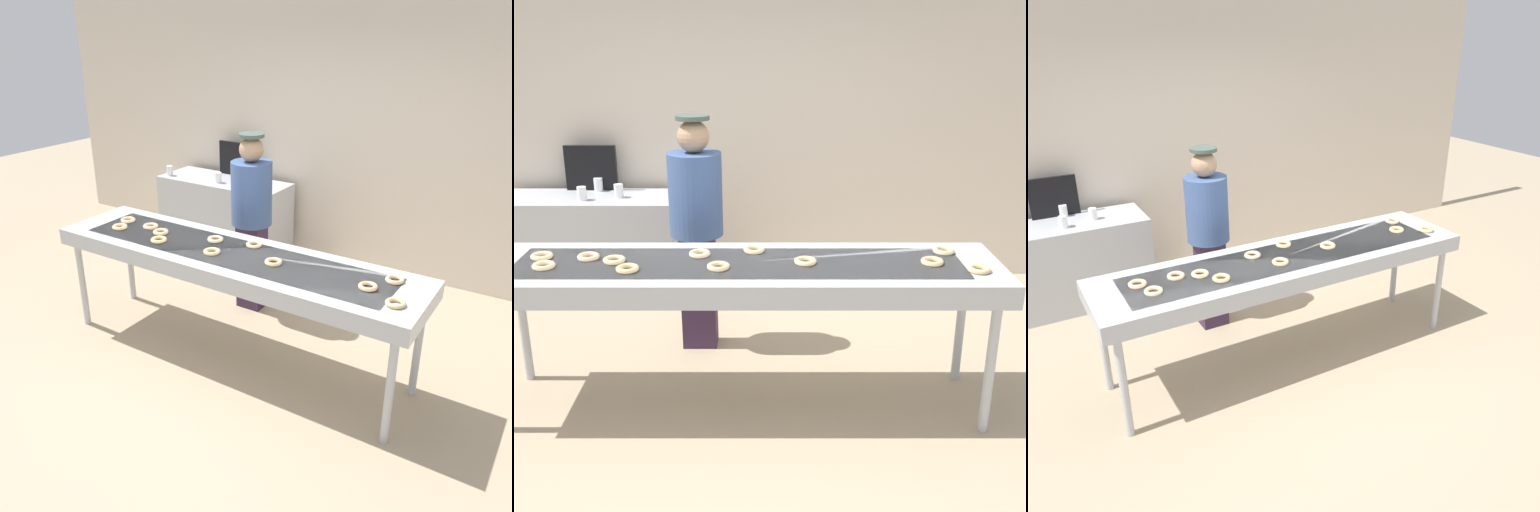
% 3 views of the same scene
% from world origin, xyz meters
% --- Properties ---
extents(ground_plane, '(16.00, 16.00, 0.00)m').
position_xyz_m(ground_plane, '(0.00, 0.00, 0.00)').
color(ground_plane, tan).
extents(back_wall, '(8.00, 0.12, 3.11)m').
position_xyz_m(back_wall, '(0.00, 2.27, 1.55)').
color(back_wall, beige).
rests_on(back_wall, ground).
extents(fryer_conveyor, '(2.98, 0.74, 0.91)m').
position_xyz_m(fryer_conveyor, '(0.00, 0.00, 0.84)').
color(fryer_conveyor, '#B7BABF').
rests_on(fryer_conveyor, ground).
extents(plain_donut_0, '(0.16, 0.16, 0.03)m').
position_xyz_m(plain_donut_0, '(-0.60, -0.13, 0.93)').
color(plain_donut_0, '#F1C582').
rests_on(plain_donut_0, fryer_conveyor).
extents(plain_donut_1, '(0.17, 0.17, 0.03)m').
position_xyz_m(plain_donut_1, '(-0.71, 0.01, 0.93)').
color(plain_donut_1, beige).
rests_on(plain_donut_1, fryer_conveyor).
extents(plain_donut_2, '(0.15, 0.15, 0.03)m').
position_xyz_m(plain_donut_2, '(0.38, -0.01, 0.93)').
color(plain_donut_2, '#F0C58C').
rests_on(plain_donut_2, fryer_conveyor).
extents(plain_donut_3, '(0.16, 0.16, 0.03)m').
position_xyz_m(plain_donut_3, '(-0.11, -0.09, 0.93)').
color(plain_donut_3, '#EEC58A').
rests_on(plain_donut_3, fryer_conveyor).
extents(plain_donut_4, '(0.18, 0.18, 0.03)m').
position_xyz_m(plain_donut_4, '(0.09, 0.19, 0.93)').
color(plain_donut_4, beige).
rests_on(plain_donut_4, fryer_conveyor).
extents(plain_donut_5, '(0.17, 0.17, 0.03)m').
position_xyz_m(plain_donut_5, '(1.32, -0.14, 0.93)').
color(plain_donut_5, '#EDCB85').
rests_on(plain_donut_5, fryer_conveyor).
extents(plain_donut_6, '(0.17, 0.17, 0.03)m').
position_xyz_m(plain_donut_6, '(-0.23, 0.12, 0.93)').
color(plain_donut_6, beige).
rests_on(plain_donut_6, fryer_conveyor).
extents(plain_donut_7, '(0.15, 0.15, 0.03)m').
position_xyz_m(plain_donut_7, '(-1.08, -0.08, 0.93)').
color(plain_donut_7, '#F5CD92').
rests_on(plain_donut_7, fryer_conveyor).
extents(plain_donut_8, '(0.14, 0.14, 0.03)m').
position_xyz_m(plain_donut_8, '(-0.87, 0.07, 0.93)').
color(plain_donut_8, '#F3C493').
rests_on(plain_donut_8, fryer_conveyor).
extents(plain_donut_9, '(0.15, 0.15, 0.03)m').
position_xyz_m(plain_donut_9, '(1.10, -0.01, 0.93)').
color(plain_donut_9, '#F4C385').
rests_on(plain_donut_9, fryer_conveyor).
extents(plain_donut_10, '(0.17, 0.17, 0.03)m').
position_xyz_m(plain_donut_10, '(1.21, 0.18, 0.93)').
color(plain_donut_10, beige).
rests_on(plain_donut_10, fryer_conveyor).
extents(plain_donut_11, '(0.18, 0.18, 0.03)m').
position_xyz_m(plain_donut_11, '(-1.14, 0.08, 0.93)').
color(plain_donut_11, beige).
rests_on(plain_donut_11, fryer_conveyor).
extents(worker_baker, '(0.36, 0.36, 1.64)m').
position_xyz_m(worker_baker, '(-0.32, 0.79, 0.95)').
color(worker_baker, '#37233C').
rests_on(worker_baker, ground).
extents(prep_counter, '(1.53, 0.60, 0.84)m').
position_xyz_m(prep_counter, '(-1.37, 1.82, 0.42)').
color(prep_counter, '#B7BABF').
rests_on(prep_counter, ground).
extents(paper_cup_0, '(0.07, 0.07, 0.11)m').
position_xyz_m(paper_cup_0, '(-1.36, 1.71, 0.90)').
color(paper_cup_0, white).
rests_on(paper_cup_0, prep_counter).
extents(paper_cup_1, '(0.07, 0.07, 0.11)m').
position_xyz_m(paper_cup_1, '(-1.08, 1.80, 0.90)').
color(paper_cup_1, white).
rests_on(paper_cup_1, prep_counter).
extents(paper_cup_2, '(0.07, 0.07, 0.11)m').
position_xyz_m(paper_cup_2, '(-1.31, 2.03, 0.90)').
color(paper_cup_2, white).
rests_on(paper_cup_2, prep_counter).
extents(menu_display, '(0.44, 0.04, 0.39)m').
position_xyz_m(menu_display, '(-1.37, 2.07, 1.04)').
color(menu_display, black).
rests_on(menu_display, prep_counter).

